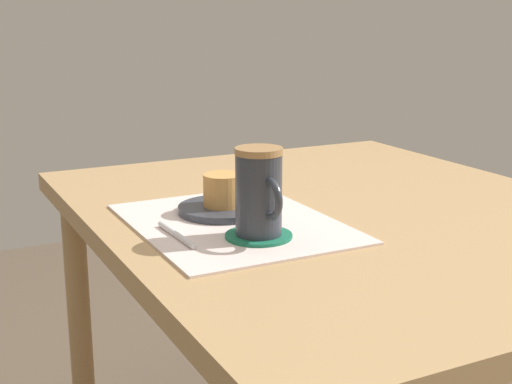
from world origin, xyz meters
name	(u,v)px	position (x,y,z in m)	size (l,w,h in m)	color
dining_table	(346,249)	(0.00, 0.00, 0.63)	(1.06, 0.87, 0.70)	tan
placemat	(234,223)	(0.00, -0.22, 0.70)	(0.39, 0.31, 0.00)	silver
pastry_plate	(224,209)	(-0.06, -0.21, 0.71)	(0.16, 0.16, 0.01)	#333842
pastry	(223,190)	(-0.06, -0.21, 0.75)	(0.07, 0.07, 0.05)	tan
coffee_coaster	(259,236)	(0.09, -0.22, 0.71)	(0.10, 0.10, 0.01)	#196B4C
coffee_mug	(259,192)	(0.09, -0.22, 0.78)	(0.10, 0.07, 0.13)	#2D333D
teaspoon	(177,235)	(0.03, -0.33, 0.71)	(0.01, 0.01, 0.13)	silver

